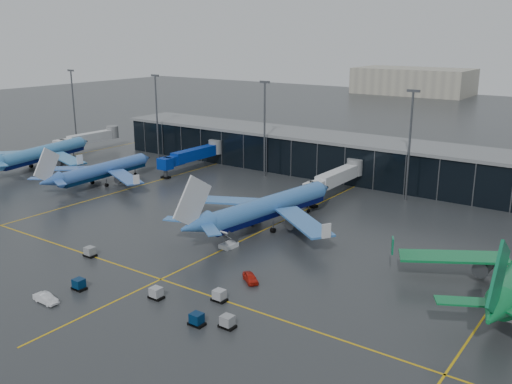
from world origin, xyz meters
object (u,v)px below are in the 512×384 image
Objects in this scene: airliner_arkefly at (103,162)px; mobile_airstair at (229,243)px; service_van_white at (46,298)px; baggage_carts at (157,293)px; airliner_klm_west at (42,145)px; service_van_red at (250,278)px; airliner_klm_near at (269,194)px.

airliner_arkefly is 11.02× the size of mobile_airstair.
baggage_carts is at bearing -48.43° from service_van_white.
airliner_klm_west is 99.68m from service_van_red.
airliner_klm_near reaches higher than service_van_white.
airliner_arkefly is (29.21, -2.38, -0.78)m from airliner_klm_west.
airliner_klm_near is (82.66, -5.66, 0.10)m from airliner_klm_west.
airliner_klm_west is 10.32× the size of service_van_red.
service_van_red is (8.05, 12.35, -0.05)m from baggage_carts.
baggage_carts is at bearing -37.43° from airliner_klm_west.
airliner_klm_near is at bearing -9.36° from service_van_white.
airliner_klm_west is at bearing 154.52° from baggage_carts.
airliner_klm_west is 1.16× the size of baggage_carts.
baggage_carts is 22.39m from mobile_airstair.
baggage_carts is at bearing -176.79° from service_van_red.
airliner_arkefly is at bearing 104.19° from service_van_red.
service_van_white is (-7.91, -32.64, -0.06)m from mobile_airstair.
mobile_airstair is (53.98, -17.08, -5.07)m from airliner_arkefly.
service_van_white is at bearing 175.43° from service_van_red.
baggage_carts is 15.86m from service_van_white.
airliner_klm_west reaches higher than mobile_airstair.
airliner_arkefly is 0.87× the size of airliner_klm_near.
airliner_klm_near is at bearing -6.93° from airliner_arkefly.
airliner_klm_near is 1.18× the size of baggage_carts.
mobile_airstair reaches higher than service_van_red.
airliner_klm_near reaches higher than mobile_airstair.
airliner_arkefly reaches higher than service_van_white.
airliner_klm_west is at bearing 54.97° from service_van_white.
service_van_red is 30.33m from service_van_white.
airliner_klm_near reaches higher than airliner_klm_west.
airliner_klm_west is at bearing 109.25° from service_van_red.
airliner_klm_near reaches higher than service_van_red.
airliner_klm_near is 10.17× the size of service_van_white.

